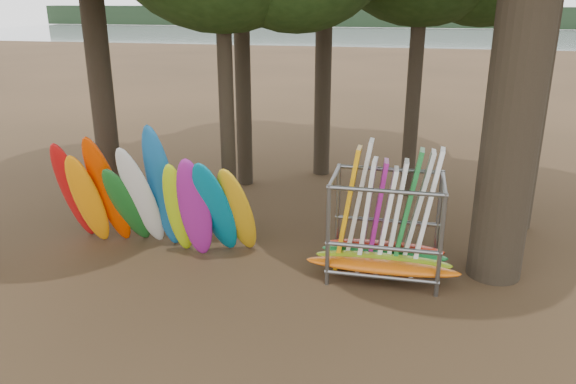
# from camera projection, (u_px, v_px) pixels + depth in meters

# --- Properties ---
(ground) EXTENTS (120.00, 120.00, 0.00)m
(ground) POSITION_uv_depth(u_px,v_px,m) (275.00, 275.00, 12.23)
(ground) COLOR #47331E
(ground) RESTS_ON ground
(lake) EXTENTS (160.00, 160.00, 0.00)m
(lake) POSITION_uv_depth(u_px,v_px,m) (394.00, 48.00, 67.55)
(lake) COLOR gray
(lake) RESTS_ON ground
(far_shore) EXTENTS (160.00, 4.00, 4.00)m
(far_shore) POSITION_uv_depth(u_px,v_px,m) (405.00, 17.00, 112.99)
(far_shore) COLOR black
(far_shore) RESTS_ON ground
(kayak_row) EXTENTS (4.84, 1.84, 3.29)m
(kayak_row) POSITION_uv_depth(u_px,v_px,m) (151.00, 201.00, 12.88)
(kayak_row) COLOR red
(kayak_row) RESTS_ON ground
(storage_rack) EXTENTS (3.21, 1.54, 2.92)m
(storage_rack) POSITION_uv_depth(u_px,v_px,m) (385.00, 230.00, 11.95)
(storage_rack) COLOR slate
(storage_rack) RESTS_ON ground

